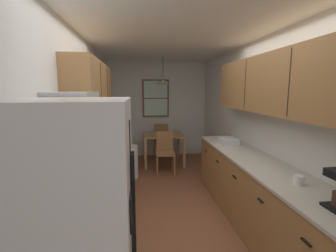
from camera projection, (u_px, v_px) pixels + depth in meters
The scene contains 22 objects.
ground_plane at pixel (170, 196), 4.01m from camera, with size 12.00×12.00×0.00m, color brown.
wall_left at pixel (84, 124), 3.66m from camera, with size 0.10×9.00×2.55m, color silver.
wall_right at pixel (250, 121), 3.98m from camera, with size 0.10×9.00×2.55m, color silver.
wall_back at pixel (158, 109), 6.42m from camera, with size 4.40×0.10×2.55m, color silver.
ceiling_slab at pixel (171, 37), 3.62m from camera, with size 4.40×9.00×0.08m, color white.
refrigerator at pixel (78, 225), 1.63m from camera, with size 0.76×0.81×1.74m.
stove_range at pixel (92, 222), 2.40m from camera, with size 0.66×0.59×1.10m.
microwave_over_range at pixel (74, 108), 2.21m from camera, with size 0.39×0.60×0.30m.
counter_left at pixel (107, 179), 3.58m from camera, with size 0.64×1.82×0.90m.
upper_cabinets_left at pixel (93, 87), 3.30m from camera, with size 0.33×1.90×0.67m.
counter_right at pixel (256, 194), 3.08m from camera, with size 0.64×3.30×0.90m.
upper_cabinets_right at pixel (276, 84), 2.83m from camera, with size 0.33×2.98×0.73m.
dining_table at pixel (163, 138), 5.73m from camera, with size 0.94×0.89×0.73m.
dining_chair_near at pixel (165, 150), 5.11m from camera, with size 0.41×0.41×0.90m.
dining_chair_far at pixel (161, 138), 6.39m from camera, with size 0.44×0.44×0.90m.
pendant_light at pixel (163, 82), 5.52m from camera, with size 0.31×0.31×0.62m.
back_window at pixel (156, 98), 6.29m from camera, with size 0.70×0.05×1.00m.
trash_bin at pixel (130, 162), 4.82m from camera, with size 0.32×0.32×0.68m, color white.
storage_canister at pixel (99, 154), 2.93m from camera, with size 0.11×0.11×0.20m.
dish_towel at pixel (128, 209), 2.58m from camera, with size 0.02×0.16×0.24m, color white.
mug_by_coffeemaker at pixel (298, 180), 2.25m from camera, with size 0.13×0.09×0.09m.
dish_rack at pixel (228, 141), 3.92m from camera, with size 0.28×0.34×0.10m, color silver.
Camera 1 is at (-0.50, -2.75, 1.80)m, focal length 25.22 mm.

